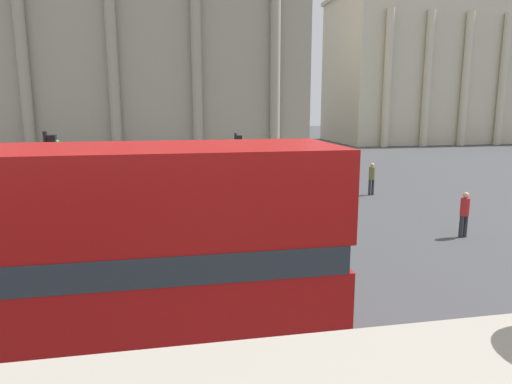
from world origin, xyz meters
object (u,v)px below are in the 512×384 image
object	(u,v)px
double_decker_bus	(27,265)
plaza_building_right	(450,71)
pedestrian_red	(465,211)
pedestrian_yellow	(17,223)
plaza_building_left	(118,22)
pedestrian_grey	(246,167)
traffic_light_near	(52,183)
car_maroon	(184,187)
traffic_light_mid	(238,161)
pedestrian_olive	(372,177)

from	to	relation	value
double_decker_bus	plaza_building_right	bearing A→B (deg)	53.04
plaza_building_right	pedestrian_red	world-z (taller)	plaza_building_right
pedestrian_red	pedestrian_yellow	bearing A→B (deg)	172.47
plaza_building_left	pedestrian_grey	xyz separation A→B (m)	(9.00, -20.83, -11.68)
traffic_light_near	car_maroon	bearing A→B (deg)	67.34
plaza_building_right	plaza_building_left	bearing A→B (deg)	-168.84
traffic_light_mid	pedestrian_yellow	distance (m)	9.22
traffic_light_mid	pedestrian_yellow	bearing A→B (deg)	-149.96
car_maroon	pedestrian_red	size ratio (longest dim) A/B	2.49
plaza_building_left	traffic_light_near	xyz separation A→B (m)	(1.05, -34.95, -10.08)
car_maroon	pedestrian_red	distance (m)	12.94
car_maroon	pedestrian_grey	bearing A→B (deg)	176.97
traffic_light_mid	car_maroon	xyz separation A→B (m)	(-2.30, 2.84, -1.64)
pedestrian_yellow	traffic_light_mid	bearing A→B (deg)	125.69
double_decker_bus	car_maroon	world-z (taller)	double_decker_bus
double_decker_bus	plaza_building_right	xyz separation A→B (m)	(39.55, 49.09, 6.99)
plaza_building_left	car_maroon	distance (m)	28.61
traffic_light_near	pedestrian_yellow	world-z (taller)	traffic_light_near
plaza_building_right	pedestrian_olive	size ratio (longest dim) A/B	18.13
double_decker_bus	car_maroon	bearing A→B (deg)	80.89
plaza_building_right	traffic_light_near	xyz separation A→B (m)	(-40.51, -43.14, -6.64)
traffic_light_mid	pedestrian_olive	xyz separation A→B (m)	(7.67, 2.54, -1.33)
plaza_building_right	car_maroon	xyz separation A→B (m)	(-36.55, -33.66, -8.59)
double_decker_bus	pedestrian_grey	world-z (taller)	double_decker_bus
pedestrian_olive	pedestrian_yellow	xyz separation A→B (m)	(-15.57, -7.10, 0.03)
traffic_light_near	pedestrian_yellow	distance (m)	3.10
plaza_building_left	traffic_light_mid	xyz separation A→B (m)	(7.31, -28.31, -10.39)
traffic_light_near	pedestrian_grey	size ratio (longest dim) A/B	2.25
traffic_light_mid	pedestrian_red	world-z (taller)	traffic_light_mid
traffic_light_near	double_decker_bus	bearing A→B (deg)	-80.87
pedestrian_yellow	pedestrian_grey	bearing A→B (deg)	147.12
pedestrian_red	pedestrian_yellow	distance (m)	15.45
double_decker_bus	traffic_light_mid	bearing A→B (deg)	69.06
traffic_light_near	pedestrian_red	size ratio (longest dim) A/B	2.42
pedestrian_red	pedestrian_grey	bearing A→B (deg)	110.29
traffic_light_near	car_maroon	xyz separation A→B (m)	(3.96, 9.48, -1.95)
plaza_building_left	pedestrian_olive	size ratio (longest dim) A/B	20.34
traffic_light_near	pedestrian_olive	world-z (taller)	traffic_light_near
plaza_building_left	pedestrian_grey	distance (m)	25.52
car_maroon	pedestrian_grey	xyz separation A→B (m)	(3.99, 4.63, 0.35)
pedestrian_grey	pedestrian_yellow	xyz separation A→B (m)	(-9.59, -12.04, -0.01)
traffic_light_near	pedestrian_olive	size ratio (longest dim) A/B	2.33
pedestrian_yellow	pedestrian_red	bearing A→B (deg)	91.88
traffic_light_mid	pedestrian_yellow	xyz separation A→B (m)	(-7.90, -4.57, -1.30)
traffic_light_near	traffic_light_mid	xyz separation A→B (m)	(6.26, 6.64, -0.31)
plaza_building_right	pedestrian_yellow	bearing A→B (deg)	-135.74
traffic_light_mid	pedestrian_olive	world-z (taller)	traffic_light_mid
traffic_light_mid	pedestrian_grey	size ratio (longest dim) A/B	1.97
traffic_light_mid	pedestrian_yellow	size ratio (longest dim) A/B	1.99
car_maroon	pedestrian_yellow	xyz separation A→B (m)	(-5.60, -7.41, 0.34)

